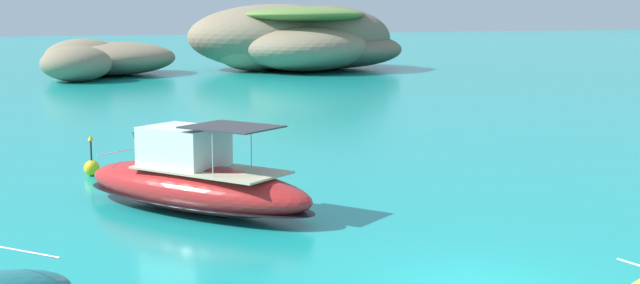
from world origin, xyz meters
TOP-DOWN VIEW (x-y plane):
  - islet_large at (22.66, 65.16)m, footprint 23.68×22.49m
  - islet_small at (2.93, 64.22)m, footprint 16.50×18.46m
  - motorboat_red at (-3.59, 9.33)m, footprint 6.64×8.35m
  - channel_buoy at (-5.55, 15.97)m, footprint 0.56×0.56m

SIDE VIEW (x-z plane):
  - channel_buoy at x=-5.55m, z-range -0.40..1.08m
  - motorboat_red at x=-3.59m, z-range -0.47..2.14m
  - islet_small at x=2.93m, z-range -0.19..3.22m
  - islet_large at x=22.66m, z-range -0.37..6.21m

